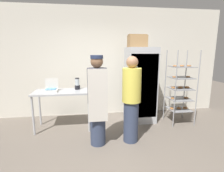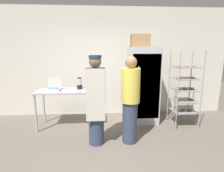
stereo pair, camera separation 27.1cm
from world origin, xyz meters
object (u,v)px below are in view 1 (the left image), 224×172
at_px(donut_box, 51,90).
at_px(refrigerator, 140,85).
at_px(baking_rack, 180,88).
at_px(blender_pitcher, 77,84).
at_px(person_baker, 97,100).
at_px(cardboard_storage_box, 137,41).
at_px(person_customer, 131,99).

bearing_deg(donut_box, refrigerator, 7.24).
bearing_deg(refrigerator, baking_rack, -17.65).
height_order(blender_pitcher, person_baker, person_baker).
xyz_separation_m(blender_pitcher, cardboard_storage_box, (1.41, 0.07, 0.98)).
distance_m(refrigerator, person_baker, 1.53).
height_order(refrigerator, baking_rack, refrigerator).
bearing_deg(refrigerator, blender_pitcher, -176.54).
height_order(refrigerator, cardboard_storage_box, cardboard_storage_box).
relative_size(baking_rack, cardboard_storage_box, 4.11).
xyz_separation_m(donut_box, person_baker, (0.95, -0.78, -0.05)).
bearing_deg(person_baker, refrigerator, 42.97).
distance_m(donut_box, cardboard_storage_box, 2.23).
distance_m(blender_pitcher, person_baker, 1.04).
xyz_separation_m(blender_pitcher, person_customer, (1.04, -0.92, -0.14)).
height_order(refrigerator, donut_box, refrigerator).
bearing_deg(baking_rack, cardboard_storage_box, 165.28).
xyz_separation_m(refrigerator, baking_rack, (0.90, -0.29, -0.06)).
bearing_deg(person_baker, donut_box, 140.73).
relative_size(blender_pitcher, person_customer, 0.16).
distance_m(cardboard_storage_box, person_customer, 1.54).
xyz_separation_m(baking_rack, blender_pitcher, (-2.42, 0.20, 0.13)).
distance_m(baking_rack, person_customer, 1.56).
bearing_deg(cardboard_storage_box, blender_pitcher, -177.15).
distance_m(refrigerator, person_customer, 1.12).
bearing_deg(cardboard_storage_box, baking_rack, -14.72).
bearing_deg(person_customer, person_baker, -177.70).
bearing_deg(donut_box, cardboard_storage_box, 7.02).
height_order(baking_rack, cardboard_storage_box, cardboard_storage_box).
distance_m(baking_rack, person_baker, 2.16).
height_order(baking_rack, donut_box, baking_rack).
xyz_separation_m(refrigerator, donut_box, (-2.07, -0.26, 0.00)).
bearing_deg(blender_pitcher, donut_box, -162.74).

